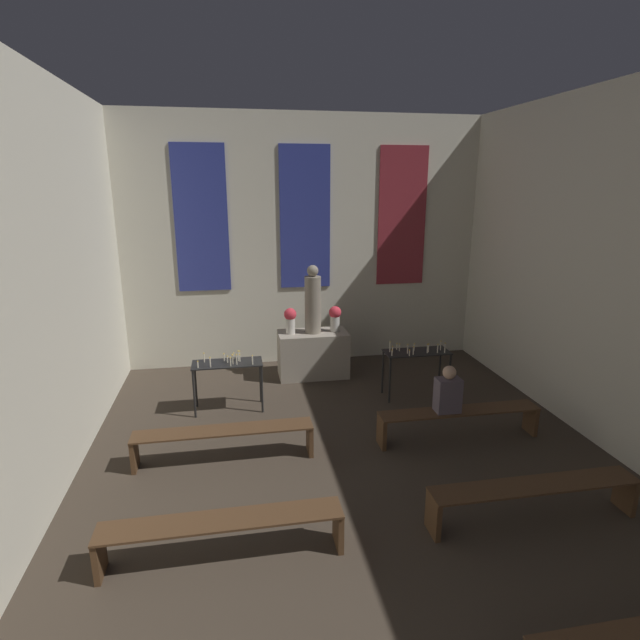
# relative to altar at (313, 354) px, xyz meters

# --- Properties ---
(wall_back) EXTENTS (7.62, 0.16, 5.11)m
(wall_back) POSITION_rel_altar_xyz_m (0.00, 1.01, 2.13)
(wall_back) COLOR beige
(wall_back) RESTS_ON ground_plane
(altar) EXTENTS (1.37, 0.71, 0.90)m
(altar) POSITION_rel_altar_xyz_m (0.00, 0.00, 0.00)
(altar) COLOR gray
(altar) RESTS_ON ground_plane
(statue) EXTENTS (0.32, 0.32, 1.34)m
(statue) POSITION_rel_altar_xyz_m (0.00, 0.00, 1.07)
(statue) COLOR gray
(statue) RESTS_ON altar
(flower_vase_left) EXTENTS (0.24, 0.24, 0.51)m
(flower_vase_left) POSITION_rel_altar_xyz_m (-0.44, 0.00, 0.74)
(flower_vase_left) COLOR beige
(flower_vase_left) RESTS_ON altar
(flower_vase_right) EXTENTS (0.24, 0.24, 0.51)m
(flower_vase_right) POSITION_rel_altar_xyz_m (0.44, 0.00, 0.74)
(flower_vase_right) COLOR beige
(flower_vase_right) RESTS_ON altar
(candle_rack_left) EXTENTS (1.17, 0.48, 1.04)m
(candle_rack_left) POSITION_rel_altar_xyz_m (-1.67, -1.31, 0.28)
(candle_rack_left) COLOR black
(candle_rack_left) RESTS_ON ground_plane
(candle_rack_right) EXTENTS (1.17, 0.48, 1.05)m
(candle_rack_right) POSITION_rel_altar_xyz_m (1.67, -1.31, 0.28)
(candle_rack_right) COLOR black
(candle_rack_right) RESTS_ON ground_plane
(pew_third_left) EXTENTS (2.46, 0.36, 0.48)m
(pew_third_left) POSITION_rel_altar_xyz_m (-1.73, -4.89, -0.09)
(pew_third_left) COLOR #4C331E
(pew_third_left) RESTS_ON ground_plane
(pew_third_right) EXTENTS (2.46, 0.36, 0.48)m
(pew_third_right) POSITION_rel_altar_xyz_m (1.73, -4.89, -0.09)
(pew_third_right) COLOR #4C331E
(pew_third_right) RESTS_ON ground_plane
(pew_back_left) EXTENTS (2.46, 0.36, 0.48)m
(pew_back_left) POSITION_rel_altar_xyz_m (-1.73, -2.96, -0.09)
(pew_back_left) COLOR #4C331E
(pew_back_left) RESTS_ON ground_plane
(pew_back_right) EXTENTS (2.46, 0.36, 0.48)m
(pew_back_right) POSITION_rel_altar_xyz_m (1.73, -2.96, -0.09)
(pew_back_right) COLOR #4C331E
(pew_back_right) RESTS_ON ground_plane
(person_seated) EXTENTS (0.36, 0.24, 0.71)m
(person_seated) POSITION_rel_altar_xyz_m (1.53, -2.96, 0.33)
(person_seated) COLOR #564C56
(person_seated) RESTS_ON pew_back_right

